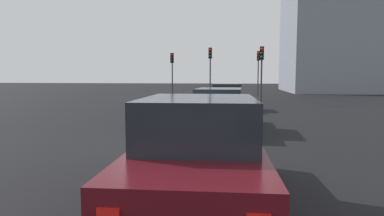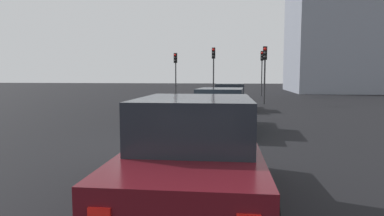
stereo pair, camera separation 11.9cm
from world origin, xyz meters
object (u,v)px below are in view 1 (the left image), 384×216
object	(u,v)px
traffic_light_near_right	(258,64)
traffic_light_far_left	(172,65)
car_teal_left_second	(219,109)
traffic_light_near_left	(210,62)
traffic_light_far_right	(262,63)
car_black_left_lead	(227,97)
car_maroon_left_third	(200,154)

from	to	relation	value
traffic_light_near_right	traffic_light_far_left	size ratio (longest dim) A/B	1.07
car_teal_left_second	traffic_light_near_left	bearing A→B (deg)	7.58
traffic_light_far_left	traffic_light_far_right	distance (m)	10.24
car_black_left_lead	car_teal_left_second	xyz separation A→B (m)	(-7.26, 0.07, 0.00)
car_maroon_left_third	traffic_light_far_left	xyz separation A→B (m)	(25.25, 5.33, 2.14)
car_black_left_lead	traffic_light_near_right	distance (m)	13.86
traffic_light_near_left	traffic_light_far_left	bearing A→B (deg)	-122.81
car_black_left_lead	traffic_light_far_right	xyz separation A→B (m)	(4.11, -2.24, 2.11)
traffic_light_near_right	car_teal_left_second	bearing A→B (deg)	-1.23
traffic_light_far_right	traffic_light_near_right	bearing A→B (deg)	-177.14
car_black_left_lead	car_maroon_left_third	size ratio (longest dim) A/B	0.95
traffic_light_far_left	traffic_light_far_right	bearing A→B (deg)	55.98
traffic_light_near_right	traffic_light_far_left	bearing A→B (deg)	-66.92
traffic_light_near_left	traffic_light_near_right	xyz separation A→B (m)	(4.77, -4.27, 0.02)
car_teal_left_second	traffic_light_far_right	xyz separation A→B (m)	(11.37, -2.31, 2.11)
car_maroon_left_third	traffic_light_near_right	distance (m)	27.89
car_maroon_left_third	car_teal_left_second	bearing A→B (deg)	-1.77
traffic_light_near_right	traffic_light_far_right	world-z (taller)	traffic_light_near_right
car_teal_left_second	traffic_light_near_right	size ratio (longest dim) A/B	1.10
traffic_light_near_left	traffic_light_far_left	xyz separation A→B (m)	(2.35, 3.71, -0.17)
car_maroon_left_third	traffic_light_near_right	xyz separation A→B (m)	(27.67, -2.64, 2.32)
car_teal_left_second	traffic_light_far_left	size ratio (longest dim) A/B	1.18
traffic_light_near_left	traffic_light_far_left	world-z (taller)	traffic_light_near_left
traffic_light_near_right	traffic_light_far_right	size ratio (longest dim) A/B	1.10
car_black_left_lead	traffic_light_near_left	distance (m)	9.10
traffic_light_near_left	traffic_light_far_right	world-z (taller)	traffic_light_near_left
traffic_light_far_left	traffic_light_near_left	bearing A→B (deg)	65.80
car_black_left_lead	traffic_light_far_left	xyz separation A→B (m)	(10.98, 5.35, 2.18)
car_maroon_left_third	traffic_light_far_right	world-z (taller)	traffic_light_far_right
car_black_left_lead	traffic_light_near_right	xyz separation A→B (m)	(13.40, -2.62, 2.37)
traffic_light_near_right	traffic_light_far_right	bearing A→B (deg)	3.85
traffic_light_near_left	car_maroon_left_third	bearing A→B (deg)	3.61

